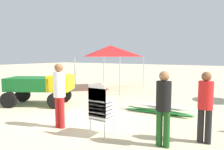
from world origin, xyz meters
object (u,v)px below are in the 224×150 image
object	(u,v)px
utility_cart	(41,85)
stacked_plastic_chairs	(100,106)
surfboard_pile	(159,109)
traffic_cone_far	(103,95)
lifeguard_near_left	(163,104)
lifeguard_near_right	(59,91)
popup_canopy	(110,51)
lifeguard_near_center	(205,103)

from	to	relation	value
utility_cart	stacked_plastic_chairs	size ratio (longest dim) A/B	2.18
surfboard_pile	traffic_cone_far	size ratio (longest dim) A/B	4.34
lifeguard_near_left	traffic_cone_far	xyz separation A→B (m)	(-3.59, 3.01, -0.66)
utility_cart	lifeguard_near_right	bearing A→B (deg)	-30.28
utility_cart	lifeguard_near_right	xyz separation A→B (m)	(2.57, -1.50, 0.23)
surfboard_pile	popup_canopy	size ratio (longest dim) A/B	0.81
lifeguard_near_right	popup_canopy	size ratio (longest dim) A/B	0.58
lifeguard_near_left	popup_canopy	distance (m)	8.22
popup_canopy	traffic_cone_far	size ratio (longest dim) A/B	5.34
lifeguard_near_center	lifeguard_near_right	world-z (taller)	lifeguard_near_right
lifeguard_near_right	lifeguard_near_left	bearing A→B (deg)	6.46
utility_cart	popup_canopy	xyz separation A→B (m)	(0.10, 5.01, 1.45)
lifeguard_near_right	utility_cart	bearing A→B (deg)	149.72
surfboard_pile	lifeguard_near_right	xyz separation A→B (m)	(-1.84, -2.75, 0.86)
lifeguard_near_left	utility_cart	bearing A→B (deg)	167.44
stacked_plastic_chairs	lifeguard_near_center	distance (m)	2.40
utility_cart	lifeguard_near_center	size ratio (longest dim) A/B	1.75
lifeguard_near_right	popup_canopy	xyz separation A→B (m)	(-2.48, 6.51, 1.22)
lifeguard_near_right	surfboard_pile	bearing A→B (deg)	56.30
utility_cart	stacked_plastic_chairs	bearing A→B (deg)	-20.44
utility_cart	surfboard_pile	bearing A→B (deg)	15.83
traffic_cone_far	lifeguard_near_center	bearing A→B (deg)	-28.35
stacked_plastic_chairs	surfboard_pile	distance (m)	2.81
utility_cart	stacked_plastic_chairs	world-z (taller)	utility_cart
popup_canopy	traffic_cone_far	bearing A→B (deg)	-62.60
surfboard_pile	popup_canopy	xyz separation A→B (m)	(-4.31, 3.76, 2.08)
stacked_plastic_chairs	traffic_cone_far	world-z (taller)	stacked_plastic_chairs
lifeguard_near_left	lifeguard_near_center	xyz separation A→B (m)	(0.73, 0.68, -0.02)
utility_cart	stacked_plastic_chairs	xyz separation A→B (m)	(3.86, -1.44, -0.04)
stacked_plastic_chairs	popup_canopy	size ratio (longest dim) A/B	0.43
traffic_cone_far	lifeguard_near_left	bearing A→B (deg)	-39.98
lifeguard_near_left	traffic_cone_far	size ratio (longest dim) A/B	2.90
stacked_plastic_chairs	lifeguard_near_left	size ratio (longest dim) A/B	0.79
lifeguard_near_right	popup_canopy	world-z (taller)	popup_canopy
lifeguard_near_center	lifeguard_near_right	bearing A→B (deg)	-164.15
popup_canopy	surfboard_pile	bearing A→B (deg)	-41.07
stacked_plastic_chairs	surfboard_pile	world-z (taller)	stacked_plastic_chairs
stacked_plastic_chairs	lifeguard_near_center	size ratio (longest dim) A/B	0.80
utility_cart	lifeguard_near_left	xyz separation A→B (m)	(5.34, -1.19, 0.15)
stacked_plastic_chairs	lifeguard_near_right	xyz separation A→B (m)	(-1.29, -0.06, 0.27)
lifeguard_near_left	lifeguard_near_right	size ratio (longest dim) A/B	0.93
surfboard_pile	lifeguard_near_left	size ratio (longest dim) A/B	1.50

